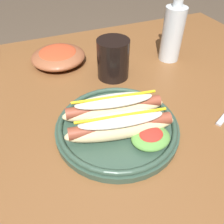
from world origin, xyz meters
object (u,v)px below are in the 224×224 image
Objects in this scene: hot_dog_plate at (119,123)px; side_bowl at (58,56)px; glass_bottle at (173,31)px; soda_cup at (113,59)px.

hot_dog_plate reaches higher than side_bowl.
hot_dog_plate is at bearing -80.71° from side_bowl.
side_bowl is (-0.06, 0.34, -0.00)m from hot_dog_plate.
side_bowl is at bearing 162.36° from glass_bottle.
soda_cup is 0.21m from glass_bottle.
side_bowl is (-0.34, 0.11, -0.07)m from glass_bottle.
soda_cup is 0.67× the size of side_bowl.
side_bowl is at bearing 134.19° from soda_cup.
soda_cup is 0.46× the size of glass_bottle.
hot_dog_plate is 0.37m from glass_bottle.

